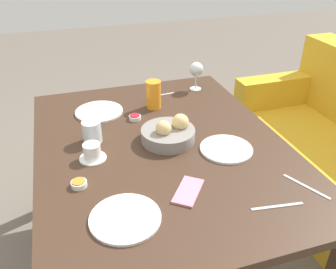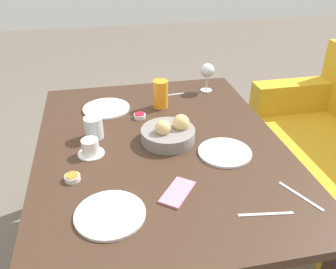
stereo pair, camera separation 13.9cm
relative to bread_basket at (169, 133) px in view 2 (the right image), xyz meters
name	(u,v)px [view 2 (the right image)]	position (x,y,z in m)	size (l,w,h in m)	color
ground_plane	(162,258)	(0.02, -0.04, -0.74)	(10.00, 10.00, 0.00)	#6B6056
dining_table	(161,160)	(0.02, -0.04, -0.12)	(1.32, 1.02, 0.71)	#3D281C
bread_basket	(169,133)	(0.00, 0.00, 0.00)	(0.23, 0.23, 0.11)	gray
plate_near_left	(106,108)	(-0.35, -0.25, -0.03)	(0.23, 0.23, 0.01)	white
plate_near_right	(110,214)	(0.41, -0.27, -0.03)	(0.23, 0.23, 0.01)	white
plate_far_center	(225,152)	(0.14, 0.20, -0.03)	(0.21, 0.21, 0.01)	white
juice_glass	(161,94)	(-0.33, 0.02, 0.03)	(0.07, 0.07, 0.14)	orange
water_tumbler	(94,128)	(-0.09, -0.31, 0.01)	(0.08, 0.08, 0.09)	silver
wine_glass	(207,71)	(-0.48, 0.31, 0.08)	(0.08, 0.08, 0.16)	silver
coffee_cup	(90,148)	(0.04, -0.33, -0.01)	(0.11, 0.11, 0.07)	white
jam_bowl_berry	(140,116)	(-0.23, -0.09, -0.03)	(0.06, 0.06, 0.02)	white
jam_bowl_honey	(72,177)	(0.20, -0.39, -0.03)	(0.06, 0.06, 0.02)	white
fork_silver	(300,196)	(0.44, 0.36, -0.04)	(0.17, 0.08, 0.00)	#B7B7BC
knife_silver	(266,214)	(0.50, 0.21, -0.04)	(0.03, 0.18, 0.00)	#B7B7BC
spoon_coffee	(172,95)	(-0.46, 0.11, -0.04)	(0.02, 0.13, 0.00)	#B7B7BC
cell_phone	(178,192)	(0.34, -0.04, -0.03)	(0.16, 0.15, 0.01)	pink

